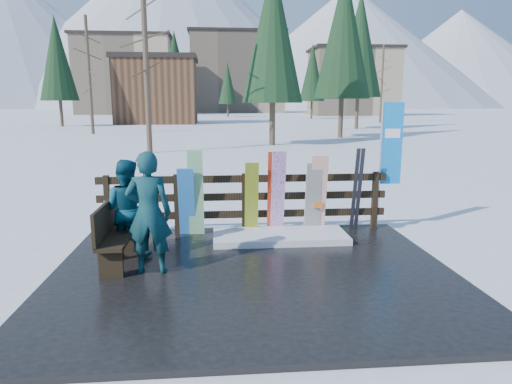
{
  "coord_description": "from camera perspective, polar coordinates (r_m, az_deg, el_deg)",
  "views": [
    {
      "loc": [
        -0.54,
        -6.44,
        2.55
      ],
      "look_at": [
        0.12,
        1.0,
        1.1
      ],
      "focal_mm": 32.0,
      "sensor_mm": 36.0,
      "label": 1
    }
  ],
  "objects": [
    {
      "name": "ground",
      "position": [
        6.95,
        -0.25,
        -10.55
      ],
      "size": [
        700.0,
        700.0,
        0.0
      ],
      "primitive_type": "plane",
      "color": "white",
      "rests_on": "ground"
    },
    {
      "name": "deck",
      "position": [
        6.93,
        -0.25,
        -10.24
      ],
      "size": [
        6.0,
        5.0,
        0.08
      ],
      "primitive_type": "cube",
      "color": "black",
      "rests_on": "ground"
    },
    {
      "name": "fence",
      "position": [
        8.84,
        -1.46,
        -0.83
      ],
      "size": [
        5.6,
        0.1,
        1.15
      ],
      "color": "black",
      "rests_on": "deck"
    },
    {
      "name": "snow_patch",
      "position": [
        8.47,
        3.02,
        -5.56
      ],
      "size": [
        2.45,
        1.0,
        0.12
      ],
      "primitive_type": "cube",
      "color": "white",
      "rests_on": "deck"
    },
    {
      "name": "bench",
      "position": [
        7.42,
        -17.39,
        -4.8
      ],
      "size": [
        0.41,
        1.5,
        0.97
      ],
      "color": "black",
      "rests_on": "deck"
    },
    {
      "name": "snowboard_0",
      "position": [
        8.63,
        -8.7,
        -1.26
      ],
      "size": [
        0.3,
        0.35,
        1.32
      ],
      "primitive_type": "cube",
      "rotation": [
        0.24,
        0.0,
        0.0
      ],
      "color": "#3086E8",
      "rests_on": "deck"
    },
    {
      "name": "snowboard_1",
      "position": [
        8.59,
        -7.53,
        -0.19
      ],
      "size": [
        0.28,
        0.28,
        1.64
      ],
      "primitive_type": "cube",
      "rotation": [
        0.16,
        0.0,
        0.0
      ],
      "color": "white",
      "rests_on": "deck"
    },
    {
      "name": "snowboard_2",
      "position": [
        8.63,
        -0.55,
        -0.84
      ],
      "size": [
        0.25,
        0.26,
        1.4
      ],
      "primitive_type": "cube",
      "rotation": [
        0.17,
        0.0,
        0.0
      ],
      "color": "#EAFF25",
      "rests_on": "deck"
    },
    {
      "name": "snowboard_3",
      "position": [
        8.66,
        2.77,
        -0.1
      ],
      "size": [
        0.26,
        0.35,
        1.61
      ],
      "primitive_type": "cube",
      "rotation": [
        0.2,
        0.0,
        0.0
      ],
      "color": "white",
      "rests_on": "deck"
    },
    {
      "name": "snowboard_4",
      "position": [
        8.8,
        7.13,
        -0.78
      ],
      "size": [
        0.3,
        0.21,
        1.38
      ],
      "primitive_type": "cube",
      "rotation": [
        0.13,
        0.0,
        0.0
      ],
      "color": "black",
      "rests_on": "deck"
    },
    {
      "name": "snowboard_5",
      "position": [
        8.81,
        7.78,
        -0.32
      ],
      "size": [
        0.32,
        0.26,
        1.52
      ],
      "primitive_type": "cube",
      "rotation": [
        0.15,
        0.0,
        0.0
      ],
      "color": "white",
      "rests_on": "deck"
    },
    {
      "name": "ski_pair_a",
      "position": [
        8.72,
        1.97,
        -0.1
      ],
      "size": [
        0.16,
        0.19,
        1.59
      ],
      "color": "#B52F16",
      "rests_on": "deck"
    },
    {
      "name": "ski_pair_b",
      "position": [
        9.07,
        12.52,
        0.26
      ],
      "size": [
        0.17,
        0.31,
        1.65
      ],
      "color": "black",
      "rests_on": "deck"
    },
    {
      "name": "rental_flag",
      "position": [
        9.37,
        16.3,
        5.25
      ],
      "size": [
        0.45,
        0.04,
        2.6
      ],
      "color": "silver",
      "rests_on": "deck"
    },
    {
      "name": "person_front",
      "position": [
        6.82,
        -13.27,
        -2.56
      ],
      "size": [
        0.67,
        0.44,
        1.81
      ],
      "primitive_type": "imported",
      "rotation": [
        0.0,
        0.0,
        3.13
      ],
      "color": "#115044",
      "rests_on": "deck"
    },
    {
      "name": "person_back",
      "position": [
        7.64,
        -15.92,
        -2.05
      ],
      "size": [
        0.88,
        0.74,
        1.61
      ],
      "primitive_type": "imported",
      "rotation": [
        0.0,
        0.0,
        2.95
      ],
      "color": "#0C4054",
      "rests_on": "deck"
    },
    {
      "name": "resort_buildings",
      "position": [
        122.07,
        -4.47,
        14.35
      ],
      "size": [
        73.0,
        87.6,
        22.6
      ],
      "color": "tan",
      "rests_on": "ground"
    },
    {
      "name": "trees",
      "position": [
        56.5,
        -0.92,
        14.33
      ],
      "size": [
        42.23,
        68.94,
        12.85
      ],
      "color": "#382B1E",
      "rests_on": "ground"
    },
    {
      "name": "mountains",
      "position": [
        338.37,
        -7.1,
        18.99
      ],
      "size": [
        520.0,
        260.0,
        120.0
      ],
      "color": "white",
      "rests_on": "ground"
    }
  ]
}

